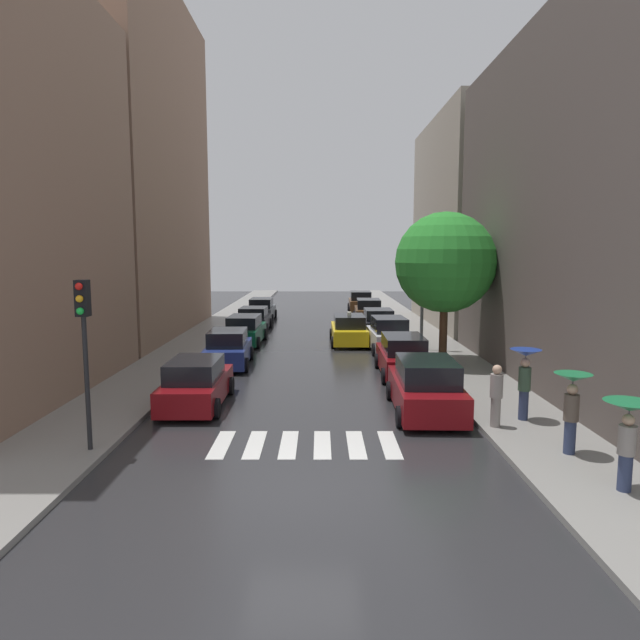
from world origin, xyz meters
TOP-DOWN VIEW (x-y plane):
  - ground_plane at (0.00, 24.00)m, footprint 28.00×72.00m
  - sidewalk_left at (-6.50, 24.00)m, footprint 3.00×72.00m
  - sidewalk_right at (6.50, 24.00)m, footprint 3.00×72.00m
  - crosswalk_stripes at (0.00, 3.13)m, footprint 4.95×2.20m
  - building_left_mid at (-11.00, 23.06)m, footprint 6.00×17.09m
  - building_right_near at (11.00, 8.82)m, footprint 6.00×20.76m
  - building_right_mid at (11.00, 27.55)m, footprint 6.00×14.78m
  - parked_car_left_nearest at (-3.73, 6.87)m, footprint 2.03×4.42m
  - parked_car_left_second at (-3.73, 13.39)m, footprint 2.14×4.27m
  - parked_car_left_third at (-3.78, 19.42)m, footprint 2.13×4.69m
  - parked_car_left_fourth at (-3.91, 24.72)m, footprint 2.14×4.10m
  - parked_car_left_fifth at (-3.95, 30.03)m, footprint 1.97×4.63m
  - parked_car_right_nearest at (3.75, 6.07)m, footprint 2.27×4.73m
  - parked_car_right_second at (3.81, 11.44)m, footprint 2.05×4.61m
  - parked_car_right_third at (3.92, 17.24)m, footprint 2.20×4.36m
  - parked_car_right_fourth at (3.96, 22.83)m, footprint 2.09×4.09m
  - parked_car_right_fifth at (3.92, 29.30)m, footprint 2.22×4.46m
  - parked_car_right_sixth at (3.81, 35.69)m, footprint 2.18×4.09m
  - taxi_midroad at (2.00, 19.49)m, footprint 2.10×4.56m
  - pedestrian_foreground at (6.45, 4.90)m, footprint 0.91×0.91m
  - pedestrian_near_tree at (6.58, 2.08)m, footprint 0.90×0.90m
  - pedestrian_by_kerb at (6.78, -0.09)m, footprint 1.03×1.03m
  - pedestrian_far_side at (5.41, 4.23)m, footprint 0.36×0.36m
  - street_tree_right at (5.94, 13.60)m, footprint 4.45×4.45m
  - traffic_light_left_corner at (-5.45, 2.36)m, footprint 0.30×0.42m
  - lamp_post_right at (5.55, 16.85)m, footprint 0.60×0.28m

SIDE VIEW (x-z plane):
  - ground_plane at x=0.00m, z-range -0.04..0.00m
  - crosswalk_stripes at x=0.00m, z-range 0.00..0.01m
  - sidewalk_left at x=-6.50m, z-range 0.00..0.15m
  - sidewalk_right at x=6.50m, z-range 0.00..0.15m
  - parked_car_left_fourth at x=-3.91m, z-range -0.04..1.49m
  - parked_car_right_fourth at x=3.96m, z-range -0.05..1.56m
  - parked_car_left_third at x=-3.78m, z-range -0.05..1.56m
  - parked_car_left_nearest at x=-3.73m, z-range -0.05..1.57m
  - taxi_midroad at x=2.00m, z-range -0.14..1.67m
  - parked_car_left_second at x=-3.73m, z-range -0.05..1.60m
  - parked_car_left_fifth at x=-3.95m, z-range -0.05..1.61m
  - parked_car_right_fifth at x=3.92m, z-range -0.05..1.61m
  - parked_car_right_second at x=3.81m, z-range -0.06..1.65m
  - parked_car_right_sixth at x=3.81m, z-range -0.06..1.70m
  - parked_car_right_third at x=3.92m, z-range -0.06..1.71m
  - parked_car_right_nearest at x=3.75m, z-range -0.06..1.71m
  - pedestrian_far_side at x=5.41m, z-range 0.20..2.00m
  - pedestrian_by_kerb at x=6.78m, z-range 0.60..2.52m
  - pedestrian_near_tree at x=6.58m, z-range 0.55..2.58m
  - pedestrian_foreground at x=6.45m, z-range 0.57..2.70m
  - traffic_light_left_corner at x=-5.45m, z-range 1.14..5.44m
  - lamp_post_right at x=5.55m, z-range 0.67..7.21m
  - street_tree_right at x=5.94m, z-range 1.27..7.99m
  - building_right_near at x=11.00m, z-range 0.00..13.46m
  - building_right_mid at x=11.00m, z-range 0.00..13.99m
  - building_left_mid at x=-11.00m, z-range 0.00..20.35m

